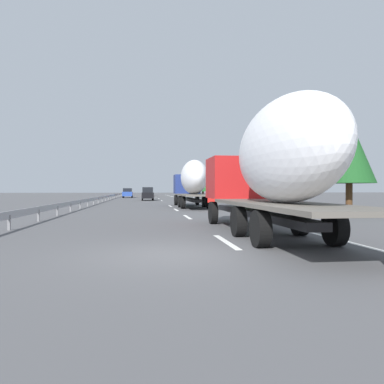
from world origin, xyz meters
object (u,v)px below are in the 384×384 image
Objects in this scene: car_red_compact at (148,192)px; car_blue_sedan at (128,193)px; truck_lead at (192,181)px; car_black_suv at (148,194)px; car_yellow_coupe at (148,192)px; truck_trailing at (271,163)px; road_sign at (194,185)px.

car_blue_sedan is at bearing 162.88° from car_red_compact.
truck_lead is 21.61m from car_black_suv.
car_blue_sedan is (-25.07, 4.08, -0.04)m from car_yellow_coupe.
car_red_compact is (52.41, 3.33, -1.41)m from truck_lead.
truck_lead is 0.97× the size of truck_trailing.
car_blue_sedan is 1.30× the size of road_sign.
road_sign reaches higher than car_black_suv.
truck_trailing is 85.15m from car_yellow_coupe.
truck_trailing is 2.86× the size of car_red_compact.
truck_lead is 64.21m from car_yellow_coupe.
road_sign is at bearing -84.30° from car_black_suv.
truck_trailing is at bearing -177.73° from car_yellow_coupe.
car_black_suv is 1.01× the size of car_blue_sedan.
car_black_suv is 1.08× the size of car_yellow_coupe.
truck_lead is at bearing -169.20° from car_blue_sedan.
truck_lead reaches higher than car_blue_sedan.
car_blue_sedan is at bearing 170.77° from car_yellow_coupe.
car_red_compact is 1.04× the size of car_black_suv.
car_red_compact is at bearing -17.12° from car_blue_sedan.
car_yellow_coupe is 1.22× the size of road_sign.
truck_trailing is 73.46m from car_red_compact.
road_sign is (-30.50, -6.43, 1.33)m from car_red_compact.
truck_trailing is at bearing -174.86° from car_black_suv.
car_black_suv is 42.88m from car_yellow_coupe.
car_red_compact is 11.69m from car_yellow_coupe.
truck_lead is at bearing -176.99° from car_yellow_coupe.
car_black_suv is at bearing 179.43° from car_yellow_coupe.
truck_trailing is 3.92× the size of road_sign.
truck_lead is 52.53m from car_red_compact.
truck_lead is at bearing -176.37° from car_red_compact.
car_red_compact is 1.37× the size of road_sign.
road_sign reaches higher than car_yellow_coupe.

